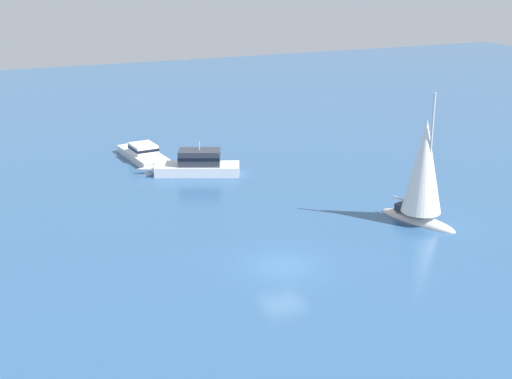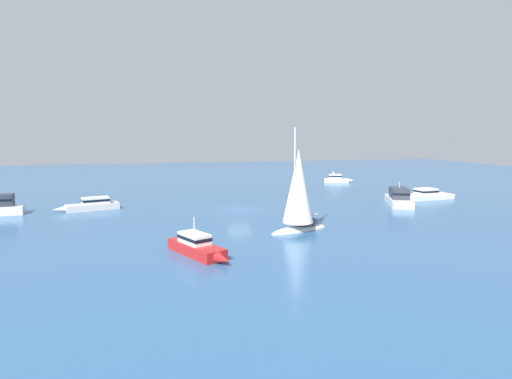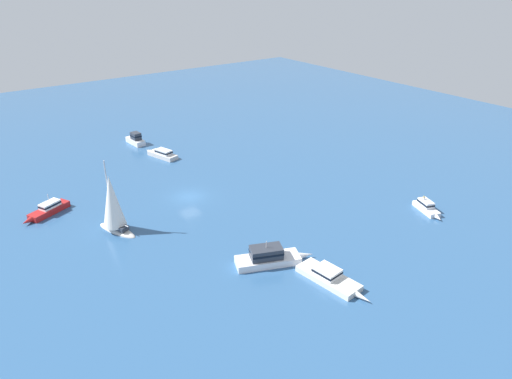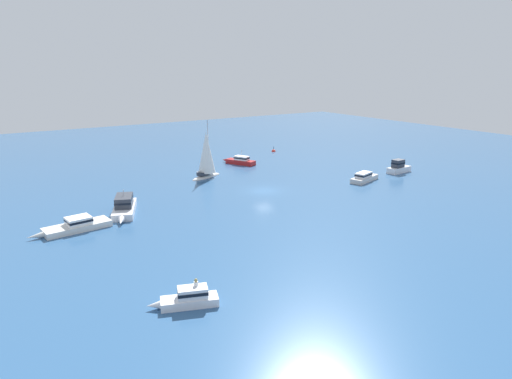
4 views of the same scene
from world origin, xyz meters
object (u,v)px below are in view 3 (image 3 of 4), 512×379
at_px(launch, 162,154).
at_px(motor_cruiser, 427,207).
at_px(powerboat, 48,209).
at_px(powerboat_1, 269,257).
at_px(powerboat_2, 135,139).
at_px(yacht, 113,206).
at_px(motor_cruiser_1, 329,277).

relative_size(launch, motor_cruiser, 1.34).
bearing_deg(powerboat, powerboat_1, 96.68).
relative_size(powerboat_1, powerboat_2, 1.52).
bearing_deg(launch, powerboat_1, 156.12).
relative_size(yacht, motor_cruiser_1, 1.10).
bearing_deg(yacht, launch, -58.82).
distance_m(powerboat_1, launch, 35.10).
xyz_separation_m(motor_cruiser, motor_cruiser_1, (3.44, -20.54, -0.07)).
relative_size(powerboat_1, motor_cruiser_1, 0.99).
xyz_separation_m(launch, powerboat_2, (-8.86, -0.99, 0.23)).
height_order(powerboat_1, powerboat_2, powerboat_1).
relative_size(powerboat, yacht, 0.69).
distance_m(launch, motor_cruiser_1, 40.86).
bearing_deg(motor_cruiser, yacht, -98.71).
relative_size(powerboat_1, yacht, 0.90).
height_order(powerboat, launch, powerboat).
xyz_separation_m(powerboat, motor_cruiser, (27.87, 39.43, -0.00)).
height_order(launch, powerboat_2, powerboat_2).
relative_size(launch, powerboat_2, 1.24).
bearing_deg(motor_cruiser_1, yacht, -155.35).
height_order(powerboat, motor_cruiser, powerboat).
bearing_deg(powerboat_2, powerboat, 128.40).
relative_size(yacht, launch, 1.35).
bearing_deg(yacht, powerboat_1, -166.93).
bearing_deg(powerboat_2, yacht, 148.04).
bearing_deg(motor_cruiser_1, powerboat_2, 172.69).
height_order(motor_cruiser, motor_cruiser_1, motor_cruiser).
height_order(yacht, motor_cruiser, yacht).
distance_m(powerboat, yacht, 10.99).
bearing_deg(powerboat_2, powerboat_1, 170.42).
height_order(powerboat_1, motor_cruiser_1, powerboat_1).
bearing_deg(powerboat, powerboat_2, -162.14).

